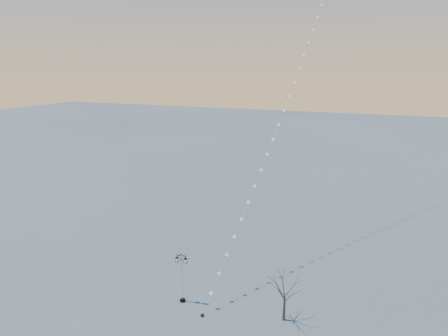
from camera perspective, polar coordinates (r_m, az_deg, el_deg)
The scene contains 4 objects.
ground at distance 34.88m, azimuth -5.41°, elevation -19.43°, with size 300.00×300.00×0.00m, color slate.
street_lamp at distance 34.52m, azimuth -6.07°, elevation -15.07°, with size 1.12×0.49×4.42m.
bare_tree at distance 32.37m, azimuth 8.74°, elevation -16.87°, with size 2.32×2.32×3.85m.
kite_train at distance 48.47m, azimuth 12.48°, elevation 20.83°, with size 7.30×45.21×50.26m.
Camera 1 is at (13.76, -25.51, 19.42)m, focal length 31.85 mm.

